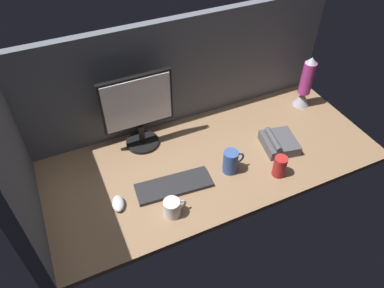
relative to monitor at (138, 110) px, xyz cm
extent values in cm
cube|color=#8C6B4C|center=(27.91, -25.12, -24.71)|extent=(180.00, 80.00, 3.00)
cube|color=#565B66|center=(27.91, 12.38, 7.62)|extent=(180.00, 5.00, 61.66)
cube|color=#565B66|center=(-59.59, -25.12, 7.62)|extent=(5.00, 80.00, 61.66)
cylinder|color=black|center=(0.00, -0.62, -22.31)|extent=(18.00, 18.00, 1.80)
cylinder|color=black|center=(0.00, -0.62, -15.91)|extent=(3.20, 3.20, 11.00)
cube|color=black|center=(0.00, 0.38, 4.54)|extent=(37.35, 2.40, 29.90)
cube|color=white|center=(0.00, -1.02, 4.54)|extent=(34.95, 0.60, 27.50)
cube|color=#262628|center=(3.67, -36.46, -22.21)|extent=(38.02, 16.30, 2.00)
ellipsoid|color=silver|center=(-24.18, -36.15, -21.51)|extent=(7.39, 10.52, 3.40)
cylinder|color=white|center=(-3.15, -50.95, -18.78)|extent=(7.67, 7.67, 8.86)
torus|color=white|center=(1.48, -50.95, -18.34)|extent=(4.90, 1.00, 4.90)
cylinder|color=red|center=(54.85, -50.75, -17.47)|extent=(6.57, 6.57, 11.47)
cylinder|color=#38569E|center=(33.72, -38.34, -16.75)|extent=(7.51, 7.51, 12.91)
torus|color=#38569E|center=(38.28, -38.34, -16.10)|extent=(6.68, 1.00, 6.68)
cone|color=#A5A5AD|center=(101.03, -8.03, -18.64)|extent=(10.04, 10.04, 9.13)
cylinder|color=#B2338C|center=(101.03, -8.03, -4.04)|extent=(7.30, 7.30, 20.08)
cone|color=#A5A5AD|center=(101.03, -8.03, 7.83)|extent=(6.57, 6.57, 3.65)
cube|color=#4C4C51|center=(66.63, -34.14, -20.41)|extent=(20.38, 21.95, 5.60)
cylinder|color=#4C4C51|center=(61.96, -34.14, -16.01)|extent=(6.48, 17.40, 3.20)
camera|label=1|loc=(-35.79, -143.64, 114.00)|focal=33.83mm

